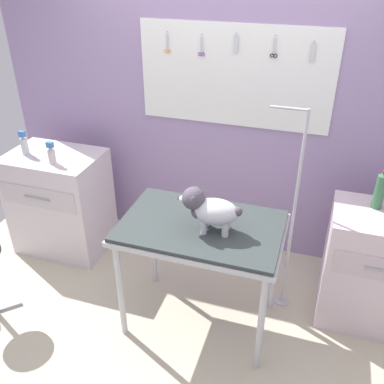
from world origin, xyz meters
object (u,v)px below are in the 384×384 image
cabinet_right (372,268)px  spray_bottle_tall (52,155)px  soda_bottle (380,191)px  grooming_table (201,234)px  dog (209,209)px  grooming_arm (291,224)px  counter_left (61,202)px

cabinet_right → spray_bottle_tall: (-2.55, -0.06, 0.56)m
cabinet_right → soda_bottle: size_ratio=3.18×
grooming_table → spray_bottle_tall: 1.45m
grooming_table → dog: 0.25m
grooming_arm → soda_bottle: size_ratio=5.65×
dog → counter_left: bearing=160.1°
grooming_table → dog: (0.06, -0.04, 0.24)m
cabinet_right → soda_bottle: bearing=126.1°
counter_left → grooming_table: bearing=-19.1°
grooming_table → soda_bottle: size_ratio=3.86×
soda_bottle → counter_left: bearing=-179.6°
soda_bottle → dog: bearing=-151.0°
grooming_table → spray_bottle_tall: size_ratio=5.87×
counter_left → cabinet_right: counter_left is taller
spray_bottle_tall → grooming_table: bearing=-15.3°
grooming_arm → counter_left: grooming_arm is taller
grooming_table → grooming_arm: bearing=33.7°
grooming_arm → counter_left: 2.06m
counter_left → soda_bottle: (2.58, 0.02, 0.57)m
grooming_arm → spray_bottle_tall: (-1.94, 0.00, 0.27)m
grooming_arm → soda_bottle: 0.64m
dog → soda_bottle: (1.04, 0.58, 0.00)m
grooming_arm → spray_bottle_tall: grooming_arm is taller
soda_bottle → spray_bottle_tall: bearing=-176.4°
dog → counter_left: 1.74m
grooming_table → cabinet_right: (1.17, 0.44, -0.34)m
cabinet_right → spray_bottle_tall: bearing=-178.6°
grooming_table → soda_bottle: bearing=25.7°
grooming_table → soda_bottle: (1.10, 0.53, 0.24)m
counter_left → soda_bottle: size_ratio=3.30×
cabinet_right → soda_bottle: (-0.07, 0.09, 0.59)m
grooming_arm → counter_left: (-2.04, 0.14, -0.28)m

